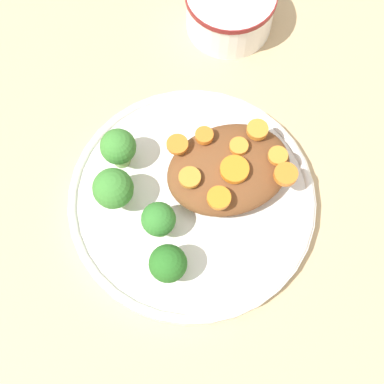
% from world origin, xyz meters
% --- Properties ---
extents(ground_plane, '(4.00, 4.00, 0.00)m').
position_xyz_m(ground_plane, '(0.00, 0.00, 0.00)').
color(ground_plane, tan).
extents(plate, '(0.25, 0.25, 0.02)m').
position_xyz_m(plate, '(0.00, 0.00, 0.01)').
color(plate, white).
rests_on(plate, ground_plane).
extents(dip_bowl, '(0.10, 0.10, 0.05)m').
position_xyz_m(dip_bowl, '(-0.11, -0.20, 0.03)').
color(dip_bowl, white).
rests_on(dip_bowl, ground_plane).
extents(stew_mound, '(0.13, 0.10, 0.04)m').
position_xyz_m(stew_mound, '(-0.04, -0.01, 0.03)').
color(stew_mound, brown).
rests_on(stew_mound, plate).
extents(broccoli_floret_0, '(0.03, 0.03, 0.05)m').
position_xyz_m(broccoli_floret_0, '(0.04, 0.02, 0.04)').
color(broccoli_floret_0, '#759E51').
rests_on(broccoli_floret_0, plate).
extents(broccoli_floret_1, '(0.04, 0.04, 0.05)m').
position_xyz_m(broccoli_floret_1, '(0.06, -0.06, 0.05)').
color(broccoli_floret_1, '#759E51').
rests_on(broccoli_floret_1, plate).
extents(broccoli_floret_2, '(0.04, 0.04, 0.05)m').
position_xyz_m(broccoli_floret_2, '(0.05, 0.06, 0.04)').
color(broccoli_floret_2, '#7FA85B').
rests_on(broccoli_floret_2, plate).
extents(broccoli_floret_3, '(0.04, 0.04, 0.05)m').
position_xyz_m(broccoli_floret_3, '(0.07, -0.02, 0.05)').
color(broccoli_floret_3, '#7FA85B').
rests_on(broccoli_floret_3, plate).
extents(carrot_slice_0, '(0.02, 0.02, 0.00)m').
position_xyz_m(carrot_slice_0, '(0.00, -0.01, 0.05)').
color(carrot_slice_0, orange).
rests_on(carrot_slice_0, stew_mound).
extents(carrot_slice_1, '(0.02, 0.02, 0.01)m').
position_xyz_m(carrot_slice_1, '(-0.09, -0.00, 0.05)').
color(carrot_slice_1, orange).
rests_on(carrot_slice_1, stew_mound).
extents(carrot_slice_2, '(0.02, 0.02, 0.01)m').
position_xyz_m(carrot_slice_2, '(-0.03, -0.04, 0.05)').
color(carrot_slice_2, orange).
rests_on(carrot_slice_2, stew_mound).
extents(carrot_slice_3, '(0.02, 0.02, 0.01)m').
position_xyz_m(carrot_slice_3, '(-0.06, -0.02, 0.05)').
color(carrot_slice_3, orange).
rests_on(carrot_slice_3, stew_mound).
extents(carrot_slice_4, '(0.03, 0.03, 0.01)m').
position_xyz_m(carrot_slice_4, '(-0.04, 0.00, 0.05)').
color(carrot_slice_4, orange).
rests_on(carrot_slice_4, stew_mound).
extents(carrot_slice_5, '(0.02, 0.02, 0.00)m').
position_xyz_m(carrot_slice_5, '(0.00, -0.04, 0.05)').
color(carrot_slice_5, orange).
rests_on(carrot_slice_5, stew_mound).
extents(carrot_slice_6, '(0.02, 0.02, 0.01)m').
position_xyz_m(carrot_slice_6, '(-0.08, -0.03, 0.05)').
color(carrot_slice_6, orange).
rests_on(carrot_slice_6, stew_mound).
extents(carrot_slice_7, '(0.02, 0.02, 0.01)m').
position_xyz_m(carrot_slice_7, '(-0.02, 0.02, 0.05)').
color(carrot_slice_7, orange).
rests_on(carrot_slice_7, stew_mound).
extents(carrot_slice_8, '(0.02, 0.02, 0.01)m').
position_xyz_m(carrot_slice_8, '(-0.09, 0.02, 0.05)').
color(carrot_slice_8, orange).
rests_on(carrot_slice_8, stew_mound).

